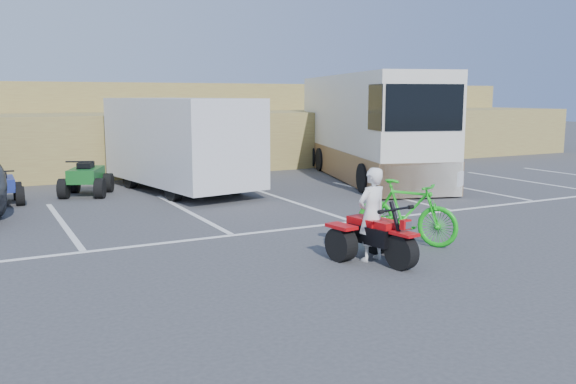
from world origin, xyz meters
name	(u,v)px	position (x,y,z in m)	size (l,w,h in m)	color
ground	(292,267)	(0.00, 0.00, 0.00)	(100.00, 100.00, 0.00)	#3C3C3F
parking_stripes	(241,216)	(0.87, 4.07, 0.00)	(28.00, 5.16, 0.01)	white
grass_embankment	(99,128)	(0.00, 15.48, 1.42)	(40.00, 8.50, 3.10)	olive
red_trike_atv	(377,262)	(1.32, -0.39, 0.00)	(1.09, 1.45, 0.94)	#BA0A0E
rider	(372,214)	(1.29, -0.24, 0.75)	(0.54, 0.36, 1.49)	white
green_dirt_bike	(406,212)	(2.50, 0.41, 0.57)	(0.53, 1.88, 1.13)	#14BF19
cargo_trailer	(180,141)	(0.81, 8.09, 1.37)	(3.04, 5.71, 2.53)	silver
rv_motorhome	(368,134)	(7.04, 8.16, 1.39)	(4.72, 9.16, 3.20)	silver
quad_atv_blue	(1,204)	(-3.71, 8.12, 0.00)	(1.00, 1.34, 0.87)	navy
quad_atv_green	(87,195)	(-1.64, 8.49, 0.00)	(1.12, 1.51, 0.98)	#145A1E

